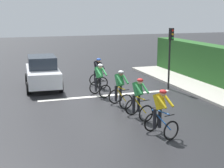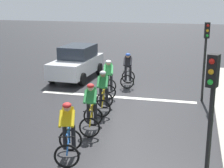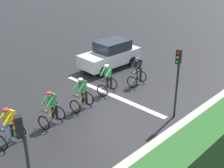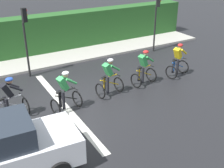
{
  "view_description": "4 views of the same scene",
  "coord_description": "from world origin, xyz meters",
  "px_view_note": "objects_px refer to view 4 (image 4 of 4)",
  "views": [
    {
      "loc": [
        5.14,
        15.93,
        4.32
      ],
      "look_at": [
        0.04,
        0.73,
        0.8
      ],
      "focal_mm": 54.72,
      "sensor_mm": 36.0,
      "label": 1
    },
    {
      "loc": [
        -3.27,
        13.77,
        4.44
      ],
      "look_at": [
        -0.22,
        1.46,
        1.04
      ],
      "focal_mm": 54.03,
      "sensor_mm": 36.0,
      "label": 2
    },
    {
      "loc": [
        -10.24,
        10.59,
        7.48
      ],
      "look_at": [
        -0.93,
        0.76,
        1.26
      ],
      "focal_mm": 49.69,
      "sensor_mm": 36.0,
      "label": 3
    },
    {
      "loc": [
        9.65,
        -3.59,
        5.8
      ],
      "look_at": [
        0.61,
        1.67,
        0.81
      ],
      "focal_mm": 45.98,
      "sensor_mm": 36.0,
      "label": 4
    }
  ],
  "objects_px": {
    "cyclist_trailing": "(10,100)",
    "traffic_light_near_crossing": "(26,32)",
    "cyclist_fourth": "(65,93)",
    "cyclist_second": "(144,69)",
    "car_white": "(0,152)",
    "cyclist_mid": "(109,78)",
    "cyclist_lead": "(178,61)",
    "traffic_light_far_junction": "(157,15)"
  },
  "relations": [
    {
      "from": "cyclist_trailing",
      "to": "car_white",
      "type": "bearing_deg",
      "value": -16.63
    },
    {
      "from": "cyclist_fourth",
      "to": "traffic_light_far_junction",
      "type": "bearing_deg",
      "value": 118.34
    },
    {
      "from": "cyclist_fourth",
      "to": "traffic_light_far_junction",
      "type": "height_order",
      "value": "traffic_light_far_junction"
    },
    {
      "from": "cyclist_lead",
      "to": "cyclist_second",
      "type": "distance_m",
      "value": 2.02
    },
    {
      "from": "cyclist_fourth",
      "to": "cyclist_trailing",
      "type": "relative_size",
      "value": 1.0
    },
    {
      "from": "cyclist_fourth",
      "to": "cyclist_trailing",
      "type": "bearing_deg",
      "value": -104.17
    },
    {
      "from": "cyclist_second",
      "to": "cyclist_trailing",
      "type": "bearing_deg",
      "value": -90.4
    },
    {
      "from": "traffic_light_near_crossing",
      "to": "traffic_light_far_junction",
      "type": "bearing_deg",
      "value": 89.58
    },
    {
      "from": "cyclist_second",
      "to": "cyclist_fourth",
      "type": "relative_size",
      "value": 1.0
    },
    {
      "from": "cyclist_mid",
      "to": "cyclist_trailing",
      "type": "relative_size",
      "value": 1.0
    },
    {
      "from": "cyclist_fourth",
      "to": "traffic_light_near_crossing",
      "type": "bearing_deg",
      "value": -176.81
    },
    {
      "from": "cyclist_mid",
      "to": "car_white",
      "type": "xyz_separation_m",
      "value": [
        2.83,
        -4.94,
        0.08
      ]
    },
    {
      "from": "cyclist_fourth",
      "to": "traffic_light_near_crossing",
      "type": "height_order",
      "value": "traffic_light_near_crossing"
    },
    {
      "from": "car_white",
      "to": "traffic_light_far_junction",
      "type": "height_order",
      "value": "traffic_light_far_junction"
    },
    {
      "from": "traffic_light_far_junction",
      "to": "cyclist_trailing",
      "type": "bearing_deg",
      "value": -69.39
    },
    {
      "from": "cyclist_fourth",
      "to": "traffic_light_near_crossing",
      "type": "distance_m",
      "value": 4.32
    },
    {
      "from": "cyclist_mid",
      "to": "cyclist_second",
      "type": "bearing_deg",
      "value": 93.3
    },
    {
      "from": "cyclist_mid",
      "to": "car_white",
      "type": "distance_m",
      "value": 5.69
    },
    {
      "from": "cyclist_second",
      "to": "cyclist_fourth",
      "type": "height_order",
      "value": "same"
    },
    {
      "from": "cyclist_second",
      "to": "cyclist_fourth",
      "type": "distance_m",
      "value": 4.03
    },
    {
      "from": "cyclist_trailing",
      "to": "traffic_light_near_crossing",
      "type": "relative_size",
      "value": 0.5
    },
    {
      "from": "cyclist_lead",
      "to": "cyclist_mid",
      "type": "distance_m",
      "value": 3.91
    },
    {
      "from": "cyclist_fourth",
      "to": "cyclist_trailing",
      "type": "xyz_separation_m",
      "value": [
        -0.49,
        -1.93,
        0.0
      ]
    },
    {
      "from": "cyclist_trailing",
      "to": "car_white",
      "type": "height_order",
      "value": "car_white"
    },
    {
      "from": "cyclist_lead",
      "to": "traffic_light_far_junction",
      "type": "height_order",
      "value": "traffic_light_far_junction"
    },
    {
      "from": "car_white",
      "to": "cyclist_lead",
      "type": "bearing_deg",
      "value": 108.19
    },
    {
      "from": "cyclist_lead",
      "to": "cyclist_trailing",
      "type": "bearing_deg",
      "value": -90.5
    },
    {
      "from": "cyclist_fourth",
      "to": "cyclist_second",
      "type": "bearing_deg",
      "value": 96.37
    },
    {
      "from": "cyclist_second",
      "to": "traffic_light_far_junction",
      "type": "xyz_separation_m",
      "value": [
        -3.57,
        3.44,
        1.43
      ]
    },
    {
      "from": "cyclist_second",
      "to": "car_white",
      "type": "xyz_separation_m",
      "value": [
        2.94,
        -6.83,
        0.08
      ]
    },
    {
      "from": "car_white",
      "to": "traffic_light_far_junction",
      "type": "xyz_separation_m",
      "value": [
        -6.5,
        10.27,
        1.35
      ]
    },
    {
      "from": "cyclist_mid",
      "to": "traffic_light_near_crossing",
      "type": "bearing_deg",
      "value": -147.85
    },
    {
      "from": "car_white",
      "to": "cyclist_second",
      "type": "bearing_deg",
      "value": 113.26
    },
    {
      "from": "cyclist_lead",
      "to": "car_white",
      "type": "relative_size",
      "value": 0.4
    },
    {
      "from": "cyclist_second",
      "to": "traffic_light_far_junction",
      "type": "bearing_deg",
      "value": 136.04
    },
    {
      "from": "traffic_light_far_junction",
      "to": "traffic_light_near_crossing",
      "type": "bearing_deg",
      "value": -90.42
    },
    {
      "from": "cyclist_second",
      "to": "car_white",
      "type": "bearing_deg",
      "value": -66.74
    },
    {
      "from": "cyclist_trailing",
      "to": "traffic_light_near_crossing",
      "type": "xyz_separation_m",
      "value": [
        -3.58,
        1.71,
        1.43
      ]
    },
    {
      "from": "cyclist_trailing",
      "to": "traffic_light_far_junction",
      "type": "height_order",
      "value": "traffic_light_far_junction"
    },
    {
      "from": "cyclist_mid",
      "to": "traffic_light_near_crossing",
      "type": "relative_size",
      "value": 0.5
    },
    {
      "from": "cyclist_fourth",
      "to": "car_white",
      "type": "bearing_deg",
      "value": -48.6
    },
    {
      "from": "cyclist_lead",
      "to": "car_white",
      "type": "height_order",
      "value": "car_white"
    }
  ]
}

